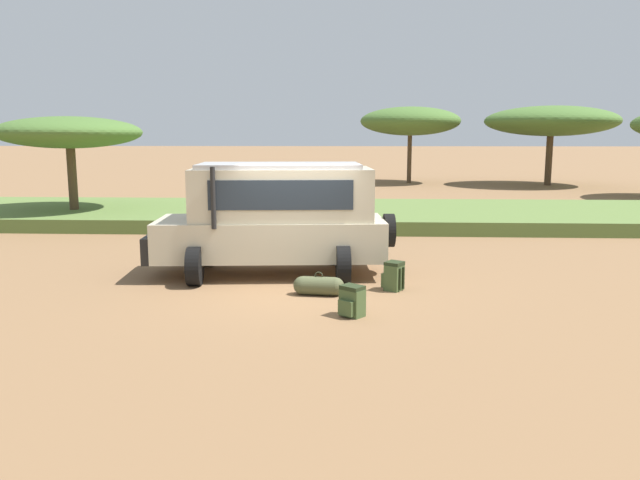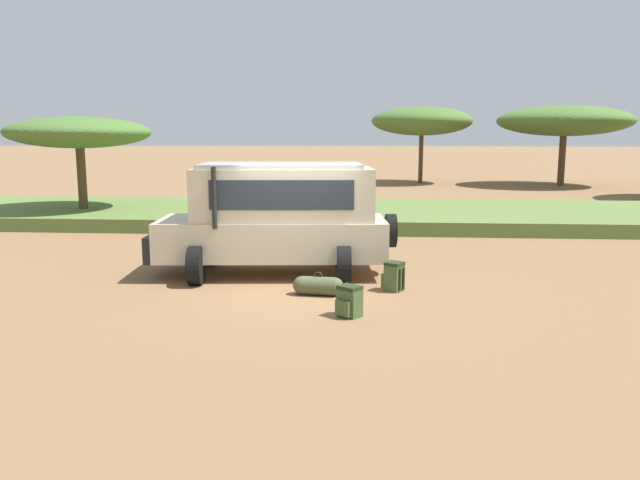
{
  "view_description": "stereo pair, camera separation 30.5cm",
  "coord_description": "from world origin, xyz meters",
  "px_view_note": "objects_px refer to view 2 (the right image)",
  "views": [
    {
      "loc": [
        1.06,
        -12.15,
        3.04
      ],
      "look_at": [
        0.47,
        -0.08,
        1.0
      ],
      "focal_mm": 35.0,
      "sensor_mm": 36.0,
      "label": 1
    },
    {
      "loc": [
        1.37,
        -12.13,
        3.04
      ],
      "look_at": [
        0.47,
        -0.08,
        1.0
      ],
      "focal_mm": 35.0,
      "sensor_mm": 36.0,
      "label": 2
    }
  ],
  "objects_px": {
    "acacia_tree_centre_back": "(564,121)",
    "acacia_tree_far_left": "(79,133)",
    "backpack_beside_front_wheel": "(394,277)",
    "backpack_cluster_center": "(349,302)",
    "acacia_tree_left_mid": "(422,121)",
    "safari_vehicle": "(277,216)",
    "duffel_bag_low_black_case": "(318,286)"
  },
  "relations": [
    {
      "from": "acacia_tree_centre_back",
      "to": "acacia_tree_far_left",
      "type": "bearing_deg",
      "value": -141.53
    },
    {
      "from": "acacia_tree_centre_back",
      "to": "duffel_bag_low_black_case",
      "type": "bearing_deg",
      "value": -114.94
    },
    {
      "from": "duffel_bag_low_black_case",
      "to": "acacia_tree_centre_back",
      "type": "relative_size",
      "value": 0.13
    },
    {
      "from": "safari_vehicle",
      "to": "acacia_tree_far_left",
      "type": "bearing_deg",
      "value": 135.27
    },
    {
      "from": "backpack_beside_front_wheel",
      "to": "backpack_cluster_center",
      "type": "xyz_separation_m",
      "value": [
        -0.83,
        -1.85,
        -0.02
      ]
    },
    {
      "from": "duffel_bag_low_black_case",
      "to": "acacia_tree_left_mid",
      "type": "bearing_deg",
      "value": 81.41
    },
    {
      "from": "safari_vehicle",
      "to": "acacia_tree_centre_back",
      "type": "relative_size",
      "value": 0.69
    },
    {
      "from": "safari_vehicle",
      "to": "acacia_tree_left_mid",
      "type": "xyz_separation_m",
      "value": [
        5.35,
        26.89,
        2.6
      ]
    },
    {
      "from": "backpack_beside_front_wheel",
      "to": "acacia_tree_far_left",
      "type": "relative_size",
      "value": 0.11
    },
    {
      "from": "duffel_bag_low_black_case",
      "to": "acacia_tree_far_left",
      "type": "xyz_separation_m",
      "value": [
        -9.17,
        9.82,
        2.93
      ]
    },
    {
      "from": "safari_vehicle",
      "to": "backpack_cluster_center",
      "type": "bearing_deg",
      "value": -62.17
    },
    {
      "from": "backpack_beside_front_wheel",
      "to": "acacia_tree_far_left",
      "type": "height_order",
      "value": "acacia_tree_far_left"
    },
    {
      "from": "backpack_cluster_center",
      "to": "acacia_tree_far_left",
      "type": "xyz_separation_m",
      "value": [
        -9.8,
        11.21,
        2.85
      ]
    },
    {
      "from": "acacia_tree_left_mid",
      "to": "acacia_tree_centre_back",
      "type": "height_order",
      "value": "acacia_tree_left_mid"
    },
    {
      "from": "safari_vehicle",
      "to": "backpack_beside_front_wheel",
      "type": "bearing_deg",
      "value": -27.62
    },
    {
      "from": "backpack_beside_front_wheel",
      "to": "acacia_tree_centre_back",
      "type": "bearing_deg",
      "value": 67.31
    },
    {
      "from": "backpack_cluster_center",
      "to": "backpack_beside_front_wheel",
      "type": "bearing_deg",
      "value": 65.84
    },
    {
      "from": "safari_vehicle",
      "to": "acacia_tree_left_mid",
      "type": "relative_size",
      "value": 0.86
    },
    {
      "from": "backpack_cluster_center",
      "to": "acacia_tree_left_mid",
      "type": "relative_size",
      "value": 0.08
    },
    {
      "from": "acacia_tree_far_left",
      "to": "acacia_tree_left_mid",
      "type": "relative_size",
      "value": 0.8
    },
    {
      "from": "backpack_beside_front_wheel",
      "to": "backpack_cluster_center",
      "type": "bearing_deg",
      "value": -114.16
    },
    {
      "from": "acacia_tree_left_mid",
      "to": "acacia_tree_centre_back",
      "type": "bearing_deg",
      "value": -10.37
    },
    {
      "from": "acacia_tree_centre_back",
      "to": "acacia_tree_left_mid",
      "type": "bearing_deg",
      "value": 169.63
    },
    {
      "from": "safari_vehicle",
      "to": "duffel_bag_low_black_case",
      "type": "xyz_separation_m",
      "value": [
        1.03,
        -1.76,
        -1.11
      ]
    },
    {
      "from": "backpack_cluster_center",
      "to": "acacia_tree_far_left",
      "type": "height_order",
      "value": "acacia_tree_far_left"
    },
    {
      "from": "acacia_tree_centre_back",
      "to": "backpack_beside_front_wheel",
      "type": "bearing_deg",
      "value": -112.69
    },
    {
      "from": "safari_vehicle",
      "to": "acacia_tree_left_mid",
      "type": "distance_m",
      "value": 27.54
    },
    {
      "from": "duffel_bag_low_black_case",
      "to": "backpack_beside_front_wheel",
      "type": "bearing_deg",
      "value": 17.39
    },
    {
      "from": "backpack_beside_front_wheel",
      "to": "acacia_tree_centre_back",
      "type": "height_order",
      "value": "acacia_tree_centre_back"
    },
    {
      "from": "duffel_bag_low_black_case",
      "to": "acacia_tree_centre_back",
      "type": "xyz_separation_m",
      "value": [
        12.62,
        27.13,
        3.68
      ]
    },
    {
      "from": "acacia_tree_left_mid",
      "to": "safari_vehicle",
      "type": "bearing_deg",
      "value": -101.26
    },
    {
      "from": "safari_vehicle",
      "to": "duffel_bag_low_black_case",
      "type": "relative_size",
      "value": 5.51
    }
  ]
}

